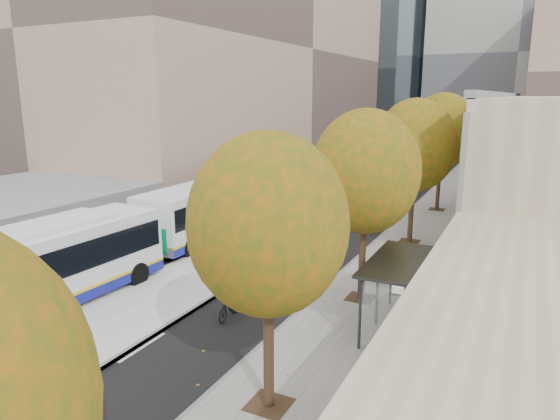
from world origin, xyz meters
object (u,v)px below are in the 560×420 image
Objects in this scene: bus_shelter at (403,273)px; cyclist at (229,299)px; bus_far at (247,195)px; distant_car at (365,163)px.

bus_shelter is 2.18× the size of cyclist.
bus_shelter is 17.23m from bus_far.
bus_shelter is 1.02× the size of distant_car.
cyclist is 39.99m from distant_car.
distant_car is at bearing 108.80° from bus_shelter.
bus_far is at bearing 138.44° from bus_shelter.
cyclist reaches higher than distant_car.
distant_car is at bearing 96.73° from cyclist.
distant_car is (-6.85, 39.40, -0.02)m from cyclist.
bus_shelter reaches higher than cyclist.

